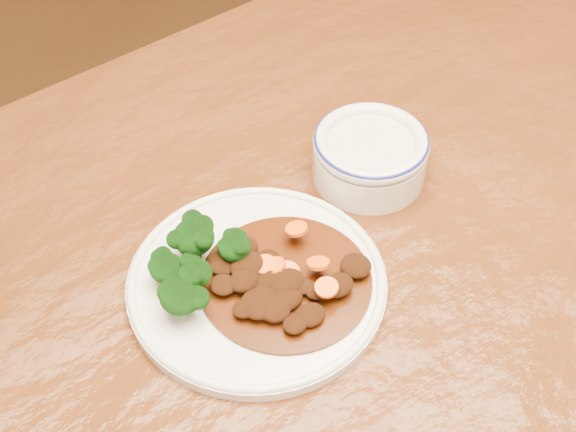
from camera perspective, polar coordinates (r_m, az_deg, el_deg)
dining_table at (r=0.88m, az=6.82°, el=-5.67°), size 1.52×0.93×0.75m
dinner_plate at (r=0.77m, az=-2.23°, el=-4.72°), size 0.25×0.25×0.02m
broccoli_florets at (r=0.75m, az=-6.81°, el=-3.40°), size 0.11×0.09×0.04m
mince_stew at (r=0.75m, az=-0.79°, el=-4.85°), size 0.16×0.16×0.03m
dip_bowl at (r=0.86m, az=5.85°, el=4.40°), size 0.12×0.12×0.06m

